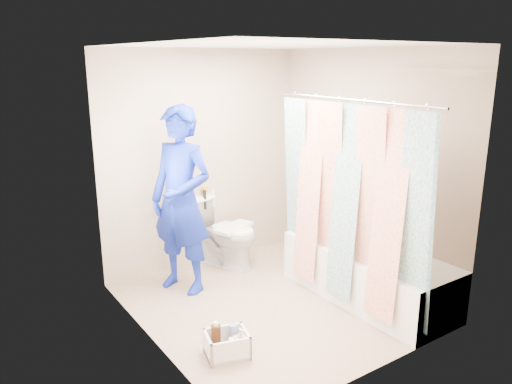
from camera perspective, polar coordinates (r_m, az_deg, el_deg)
floor at (r=4.94m, az=1.75°, el=-12.64°), size 2.60×2.60×0.00m
ceiling at (r=4.38m, az=2.01°, el=16.43°), size 2.40×2.60×0.02m
wall_back at (r=5.58m, az=-6.05°, el=3.66°), size 2.40×0.02×2.40m
wall_front at (r=3.59m, az=14.27°, el=-3.19°), size 2.40×0.02×2.40m
wall_left at (r=3.94m, az=-12.34°, el=-1.41°), size 0.02×2.60×2.40m
wall_right at (r=5.29m, az=12.43°, el=2.75°), size 0.02×2.60×2.40m
bathtub at (r=5.05m, az=12.60°, el=-8.97°), size 0.70×1.75×0.50m
curtain_rod at (r=4.41m, az=10.86°, el=10.31°), size 0.02×1.90×0.02m
shower_curtain at (r=4.57m, az=10.29°, el=-1.38°), size 0.06×1.75×1.80m
toilet at (r=5.68m, az=-3.56°, el=-4.50°), size 0.71×0.89×0.80m
tank_lid at (r=5.58m, az=-2.53°, el=-4.08°), size 0.53×0.38×0.04m
tank_internals at (r=5.65m, az=-5.63°, el=-0.52°), size 0.18×0.10×0.26m
plumber at (r=4.97m, az=-8.54°, el=-0.96°), size 0.71×0.81×1.88m
cleaning_caddy at (r=4.14m, az=-3.18°, el=-17.04°), size 0.39×0.34×0.25m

